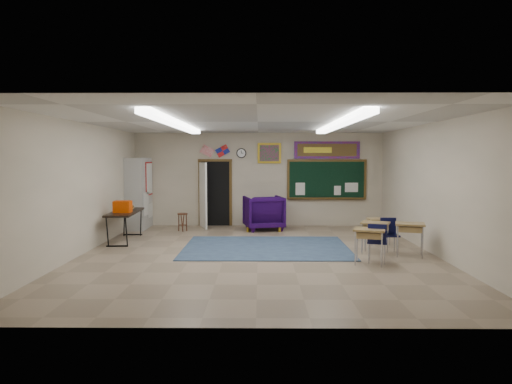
{
  "coord_description": "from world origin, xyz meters",
  "views": [
    {
      "loc": [
        0.05,
        -10.23,
        2.19
      ],
      "look_at": [
        -0.05,
        1.5,
        1.32
      ],
      "focal_mm": 32.0,
      "sensor_mm": 36.0,
      "label": 1
    }
  ],
  "objects_px": {
    "wooden_stool": "(183,222)",
    "student_desk_front_right": "(379,230)",
    "student_desk_front_left": "(375,236)",
    "wingback_armchair": "(264,213)",
    "folding_table": "(125,225)"
  },
  "relations": [
    {
      "from": "wingback_armchair",
      "to": "folding_table",
      "type": "xyz_separation_m",
      "value": [
        -3.69,
        -1.93,
        -0.09
      ]
    },
    {
      "from": "student_desk_front_right",
      "to": "wooden_stool",
      "type": "height_order",
      "value": "student_desk_front_right"
    },
    {
      "from": "wingback_armchair",
      "to": "folding_table",
      "type": "height_order",
      "value": "folding_table"
    },
    {
      "from": "folding_table",
      "to": "student_desk_front_left",
      "type": "bearing_deg",
      "value": -17.27
    },
    {
      "from": "student_desk_front_left",
      "to": "student_desk_front_right",
      "type": "height_order",
      "value": "student_desk_front_left"
    },
    {
      "from": "student_desk_front_left",
      "to": "wingback_armchair",
      "type": "bearing_deg",
      "value": 149.48
    },
    {
      "from": "wingback_armchair",
      "to": "student_desk_front_right",
      "type": "xyz_separation_m",
      "value": [
        2.92,
        -2.35,
        -0.15
      ]
    },
    {
      "from": "wingback_armchair",
      "to": "student_desk_front_right",
      "type": "relative_size",
      "value": 1.74
    },
    {
      "from": "wingback_armchair",
      "to": "student_desk_front_right",
      "type": "height_order",
      "value": "wingback_armchair"
    },
    {
      "from": "wingback_armchair",
      "to": "student_desk_front_right",
      "type": "bearing_deg",
      "value": 128.95
    },
    {
      "from": "student_desk_front_left",
      "to": "student_desk_front_right",
      "type": "xyz_separation_m",
      "value": [
        0.39,
        1.17,
        -0.04
      ]
    },
    {
      "from": "wingback_armchair",
      "to": "wooden_stool",
      "type": "xyz_separation_m",
      "value": [
        -2.44,
        -0.3,
        -0.25
      ]
    },
    {
      "from": "folding_table",
      "to": "wooden_stool",
      "type": "xyz_separation_m",
      "value": [
        1.25,
        1.63,
        -0.15
      ]
    },
    {
      "from": "wooden_stool",
      "to": "student_desk_front_right",
      "type": "bearing_deg",
      "value": -20.89
    },
    {
      "from": "folding_table",
      "to": "student_desk_front_right",
      "type": "bearing_deg",
      "value": -6.54
    }
  ]
}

